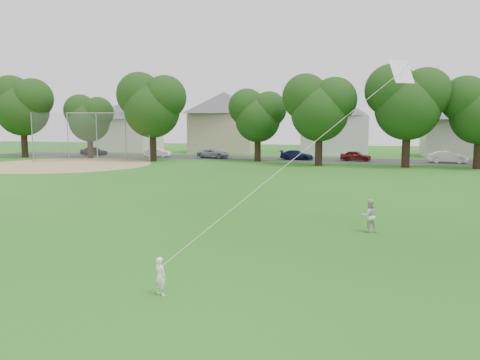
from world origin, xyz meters
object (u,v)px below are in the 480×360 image
(kite, at_px, (307,148))
(older_boy, at_px, (369,216))
(baseball_backstop, at_px, (95,137))
(toddler, at_px, (160,276))

(kite, bearing_deg, older_boy, 62.78)
(older_boy, height_order, baseball_backstop, baseball_backstop)
(kite, bearing_deg, baseball_backstop, 131.31)
(baseball_backstop, bearing_deg, toddler, -55.56)
(toddler, relative_size, baseball_backstop, 0.08)
(baseball_backstop, bearing_deg, kite, -48.69)
(toddler, bearing_deg, kite, -102.02)
(older_boy, relative_size, kite, 0.11)
(kite, relative_size, baseball_backstop, 1.04)
(older_boy, bearing_deg, baseball_backstop, -66.10)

